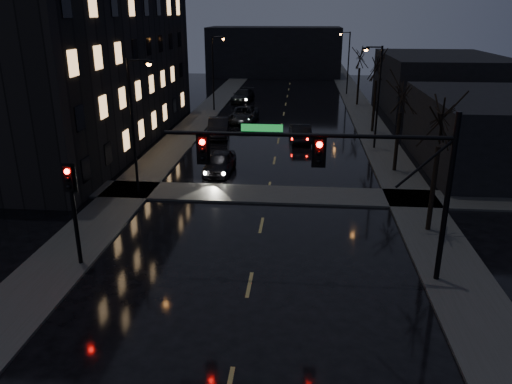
% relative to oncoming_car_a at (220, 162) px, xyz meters
% --- Properties ---
extents(sidewalk_left, '(3.00, 140.00, 0.12)m').
position_rel_oncoming_car_a_xyz_m(sidewalk_left, '(-4.94, 12.34, -0.67)').
color(sidewalk_left, '#2D2D2B').
rests_on(sidewalk_left, ground).
extents(sidewalk_right, '(3.00, 140.00, 0.12)m').
position_rel_oncoming_car_a_xyz_m(sidewalk_right, '(12.06, 12.34, -0.67)').
color(sidewalk_right, '#2D2D2B').
rests_on(sidewalk_right, ground).
extents(sidewalk_cross, '(40.00, 3.00, 0.12)m').
position_rel_oncoming_car_a_xyz_m(sidewalk_cross, '(3.56, -4.16, -0.67)').
color(sidewalk_cross, '#2D2D2B').
rests_on(sidewalk_cross, ground).
extents(apartment_block, '(12.00, 30.00, 12.00)m').
position_rel_oncoming_car_a_xyz_m(apartment_block, '(-12.94, 7.34, 5.27)').
color(apartment_block, black).
rests_on(apartment_block, ground).
extents(commercial_right_near, '(10.00, 14.00, 5.00)m').
position_rel_oncoming_car_a_xyz_m(commercial_right_near, '(19.06, 3.34, 1.77)').
color(commercial_right_near, black).
rests_on(commercial_right_near, ground).
extents(commercial_right_far, '(12.00, 18.00, 6.00)m').
position_rel_oncoming_car_a_xyz_m(commercial_right_far, '(20.56, 25.34, 2.27)').
color(commercial_right_far, black).
rests_on(commercial_right_far, ground).
extents(far_block, '(22.00, 10.00, 8.00)m').
position_rel_oncoming_car_a_xyz_m(far_block, '(0.56, 55.34, 3.27)').
color(far_block, black).
rests_on(far_block, ground).
extents(signal_mast, '(11.11, 0.41, 7.00)m').
position_rel_oncoming_car_a_xyz_m(signal_mast, '(7.41, -13.66, 4.13)').
color(signal_mast, black).
rests_on(signal_mast, ground).
extents(signal_pole_left, '(0.35, 0.41, 4.53)m').
position_rel_oncoming_car_a_xyz_m(signal_pole_left, '(-3.94, -13.66, 2.28)').
color(signal_pole_left, black).
rests_on(signal_pole_left, ground).
extents(tree_near, '(3.52, 3.52, 8.08)m').
position_rel_oncoming_car_a_xyz_m(tree_near, '(11.96, -8.66, 5.48)').
color(tree_near, black).
rests_on(tree_near, ground).
extents(tree_mid_a, '(3.30, 3.30, 7.58)m').
position_rel_oncoming_car_a_xyz_m(tree_mid_a, '(11.96, 1.34, 5.09)').
color(tree_mid_a, black).
rests_on(tree_mid_a, ground).
extents(tree_mid_b, '(3.74, 3.74, 8.59)m').
position_rel_oncoming_car_a_xyz_m(tree_mid_b, '(11.96, 13.34, 5.87)').
color(tree_mid_b, black).
rests_on(tree_mid_b, ground).
extents(tree_far, '(3.43, 3.43, 7.88)m').
position_rel_oncoming_car_a_xyz_m(tree_far, '(11.96, 27.34, 5.33)').
color(tree_far, black).
rests_on(tree_far, ground).
extents(streetlight_l_near, '(1.53, 0.28, 8.00)m').
position_rel_oncoming_car_a_xyz_m(streetlight_l_near, '(-4.02, -4.66, 4.04)').
color(streetlight_l_near, black).
rests_on(streetlight_l_near, ground).
extents(streetlight_l_far, '(1.53, 0.28, 8.00)m').
position_rel_oncoming_car_a_xyz_m(streetlight_l_far, '(-4.02, 22.34, 4.04)').
color(streetlight_l_far, black).
rests_on(streetlight_l_far, ground).
extents(streetlight_r_mid, '(1.53, 0.28, 8.00)m').
position_rel_oncoming_car_a_xyz_m(streetlight_r_mid, '(11.14, 7.34, 4.04)').
color(streetlight_r_mid, black).
rests_on(streetlight_r_mid, ground).
extents(streetlight_r_far, '(1.53, 0.28, 8.00)m').
position_rel_oncoming_car_a_xyz_m(streetlight_r_far, '(11.14, 35.34, 4.04)').
color(streetlight_r_far, black).
rests_on(streetlight_r_far, ground).
extents(oncoming_car_a, '(2.03, 4.42, 1.47)m').
position_rel_oncoming_car_a_xyz_m(oncoming_car_a, '(0.00, 0.00, 0.00)').
color(oncoming_car_a, black).
rests_on(oncoming_car_a, ground).
extents(oncoming_car_b, '(2.23, 5.10, 1.63)m').
position_rel_oncoming_car_a_xyz_m(oncoming_car_b, '(-1.77, 10.36, 0.08)').
color(oncoming_car_b, black).
rests_on(oncoming_car_b, ground).
extents(oncoming_car_c, '(2.62, 5.47, 1.51)m').
position_rel_oncoming_car_a_xyz_m(oncoming_car_c, '(-0.25, 16.82, 0.02)').
color(oncoming_car_c, black).
rests_on(oncoming_car_c, ground).
extents(oncoming_car_d, '(2.74, 5.44, 1.52)m').
position_rel_oncoming_car_a_xyz_m(oncoming_car_d, '(-1.71, 28.53, 0.02)').
color(oncoming_car_d, black).
rests_on(oncoming_car_d, ground).
extents(lead_car, '(2.07, 4.78, 1.53)m').
position_rel_oncoming_car_a_xyz_m(lead_car, '(5.39, 9.46, 0.03)').
color(lead_car, black).
rests_on(lead_car, ground).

